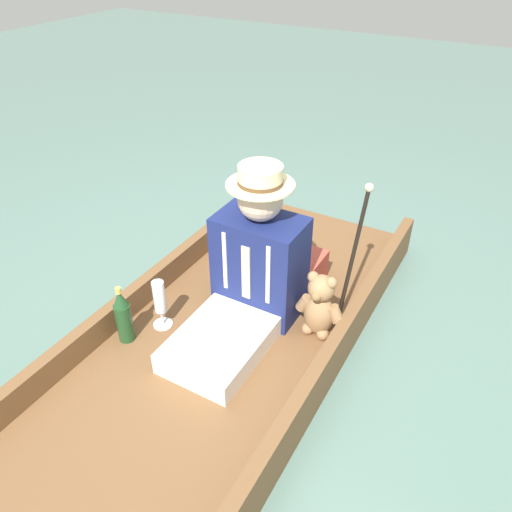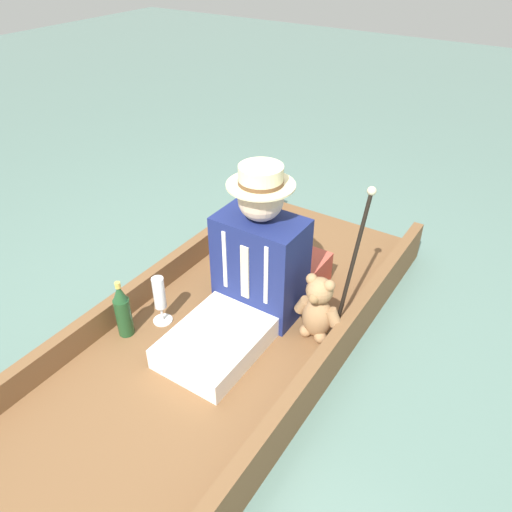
{
  "view_description": "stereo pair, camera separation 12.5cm",
  "coord_description": "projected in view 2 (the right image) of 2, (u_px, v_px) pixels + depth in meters",
  "views": [
    {
      "loc": [
        -1.01,
        1.52,
        1.81
      ],
      "look_at": [
        -0.04,
        -0.19,
        0.45
      ],
      "focal_mm": 35.0,
      "sensor_mm": 36.0,
      "label": 1
    },
    {
      "loc": [
        -1.12,
        1.46,
        1.81
      ],
      "look_at": [
        -0.04,
        -0.19,
        0.45
      ],
      "focal_mm": 35.0,
      "sensor_mm": 36.0,
      "label": 2
    }
  ],
  "objects": [
    {
      "name": "punt_boat",
      "position": [
        229.0,
        334.0,
        2.5
      ],
      "size": [
        1.09,
        2.58,
        0.24
      ],
      "color": "brown",
      "rests_on": "ground_plane"
    },
    {
      "name": "seated_person",
      "position": [
        251.0,
        271.0,
        2.39
      ],
      "size": [
        0.43,
        0.79,
        0.8
      ],
      "rotation": [
        0.0,
        0.0,
        -0.01
      ],
      "color": "white",
      "rests_on": "punt_boat"
    },
    {
      "name": "wine_glass",
      "position": [
        159.0,
        296.0,
        2.43
      ],
      "size": [
        0.1,
        0.1,
        0.27
      ],
      "color": "silver",
      "rests_on": "punt_boat"
    },
    {
      "name": "champagne_bottle",
      "position": [
        123.0,
        310.0,
        2.37
      ],
      "size": [
        0.08,
        0.08,
        0.31
      ],
      "color": "#1E4723",
      "rests_on": "punt_boat"
    },
    {
      "name": "teddy_bear",
      "position": [
        318.0,
        309.0,
        2.35
      ],
      "size": [
        0.25,
        0.14,
        0.35
      ],
      "color": "#9E754C",
      "rests_on": "punt_boat"
    },
    {
      "name": "seat_cushion",
      "position": [
        292.0,
        267.0,
        2.76
      ],
      "size": [
        0.37,
        0.26,
        0.18
      ],
      "color": "#B24738",
      "rests_on": "punt_boat"
    },
    {
      "name": "ground_plane",
      "position": [
        229.0,
        344.0,
        2.53
      ],
      "size": [
        16.0,
        16.0,
        0.0
      ],
      "primitive_type": "plane",
      "color": "slate"
    },
    {
      "name": "walking_cane",
      "position": [
        357.0,
        247.0,
        2.34
      ],
      "size": [
        0.04,
        0.27,
        0.69
      ],
      "color": "black",
      "rests_on": "punt_boat"
    }
  ]
}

